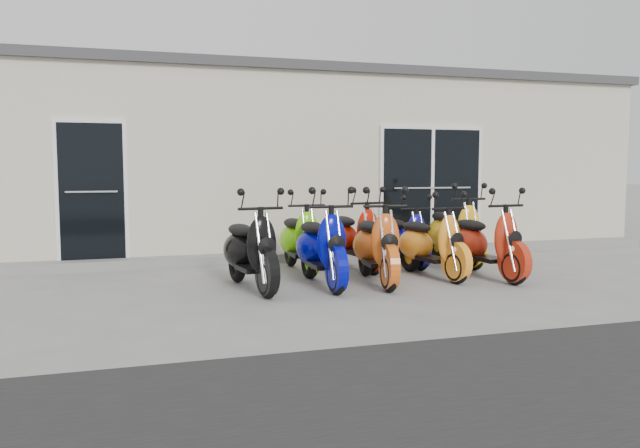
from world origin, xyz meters
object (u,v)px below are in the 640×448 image
(scooter_front_blue, at_px, (321,236))
(scooter_back_yellow, at_px, (455,223))
(scooter_front_orange_b, at_px, (431,234))
(scooter_back_blue, at_px, (405,230))
(scooter_front_orange_a, at_px, (376,235))
(scooter_back_red, at_px, (354,228))
(scooter_front_black, at_px, (250,238))
(scooter_front_red, at_px, (486,232))
(scooter_back_green, at_px, (300,230))

(scooter_front_blue, xyz_separation_m, scooter_back_yellow, (2.61, 1.12, -0.00))
(scooter_front_orange_b, relative_size, scooter_back_blue, 1.08)
(scooter_front_orange_a, distance_m, scooter_back_red, 1.20)
(scooter_back_red, bearing_deg, scooter_back_blue, -2.47)
(scooter_front_black, relative_size, scooter_back_red, 1.03)
(scooter_front_orange_a, relative_size, scooter_front_orange_b, 1.07)
(scooter_front_red, relative_size, scooter_back_green, 1.03)
(scooter_front_orange_a, bearing_deg, scooter_back_yellow, 39.00)
(scooter_front_orange_a, distance_m, scooter_front_red, 1.66)
(scooter_back_green, bearing_deg, scooter_back_red, -1.07)
(scooter_front_red, bearing_deg, scooter_back_red, 134.98)
(scooter_front_orange_b, xyz_separation_m, scooter_back_green, (-1.68, 1.00, 0.01))
(scooter_front_orange_b, height_order, scooter_back_yellow, scooter_back_yellow)
(scooter_front_black, distance_m, scooter_front_red, 3.38)
(scooter_back_green, bearing_deg, scooter_front_orange_b, -30.98)
(scooter_front_blue, bearing_deg, scooter_back_red, 51.69)
(scooter_front_orange_a, bearing_deg, scooter_front_orange_b, 19.20)
(scooter_back_yellow, bearing_deg, scooter_back_blue, 172.25)
(scooter_back_blue, relative_size, scooter_back_yellow, 0.87)
(scooter_front_blue, xyz_separation_m, scooter_front_orange_b, (1.70, 0.16, -0.04))
(scooter_front_red, height_order, scooter_back_green, scooter_front_red)
(scooter_back_green, bearing_deg, scooter_front_orange_a, -58.36)
(scooter_front_blue, height_order, scooter_back_green, scooter_front_blue)
(scooter_front_orange_a, bearing_deg, scooter_front_black, -175.76)
(scooter_front_red, distance_m, scooter_back_red, 1.99)
(scooter_front_black, relative_size, scooter_front_orange_b, 1.06)
(scooter_back_red, bearing_deg, scooter_back_green, 170.75)
(scooter_front_blue, distance_m, scooter_back_yellow, 2.84)
(scooter_front_blue, height_order, scooter_front_orange_a, scooter_front_blue)
(scooter_back_blue, bearing_deg, scooter_front_blue, -146.81)
(scooter_front_red, bearing_deg, scooter_front_black, 171.96)
(scooter_back_red, bearing_deg, scooter_front_orange_a, -104.19)
(scooter_back_green, xyz_separation_m, scooter_back_blue, (1.77, 0.08, -0.06))
(scooter_front_black, xyz_separation_m, scooter_back_green, (0.97, 1.13, -0.03))
(scooter_front_orange_a, xyz_separation_m, scooter_back_blue, (1.03, 1.28, -0.09))
(scooter_front_blue, distance_m, scooter_back_red, 1.45)
(scooter_front_orange_a, height_order, scooter_back_red, scooter_front_orange_a)
(scooter_front_red, height_order, scooter_back_blue, scooter_front_red)
(scooter_front_orange_a, xyz_separation_m, scooter_back_yellow, (1.85, 1.16, 0.00))
(scooter_back_green, xyz_separation_m, scooter_back_yellow, (2.59, -0.05, 0.03))
(scooter_front_black, distance_m, scooter_front_orange_b, 2.65)
(scooter_back_red, height_order, scooter_back_blue, scooter_back_red)
(scooter_front_orange_a, height_order, scooter_front_orange_b, scooter_front_orange_a)
(scooter_back_red, bearing_deg, scooter_front_orange_b, -59.07)
(scooter_front_black, bearing_deg, scooter_back_red, 23.17)
(scooter_back_blue, bearing_deg, scooter_front_orange_a, -130.09)
(scooter_front_blue, relative_size, scooter_back_blue, 1.16)
(scooter_back_red, bearing_deg, scooter_front_black, -156.97)
(scooter_front_blue, bearing_deg, scooter_back_blue, 34.15)
(scooter_front_orange_a, bearing_deg, scooter_front_blue, -176.56)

